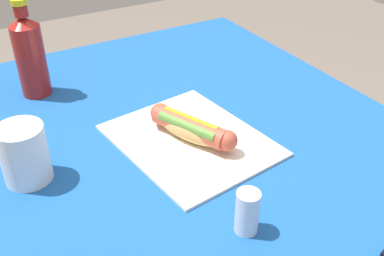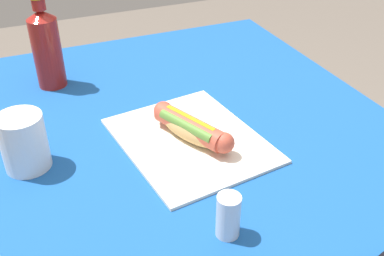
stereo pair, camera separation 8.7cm
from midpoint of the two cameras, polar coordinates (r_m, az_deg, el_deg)
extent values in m
cylinder|color=brown|center=(1.56, 0.61, -2.43)|extent=(0.07, 0.07, 0.74)
cylinder|color=brown|center=(1.42, -22.98, -9.88)|extent=(0.07, 0.07, 0.74)
cube|color=brown|center=(0.86, -1.40, -4.56)|extent=(1.14, 0.81, 0.03)
cube|color=#19519E|center=(0.85, -1.42, -3.66)|extent=(1.20, 0.87, 0.00)
cube|color=silver|center=(0.88, -2.81, -1.55)|extent=(0.33, 0.28, 0.01)
ellipsoid|color=tan|center=(0.87, -2.86, -0.15)|extent=(0.16, 0.10, 0.05)
cylinder|color=#BC4C38|center=(0.87, -2.87, 0.15)|extent=(0.16, 0.10, 0.04)
sphere|color=#BC4C38|center=(0.91, -6.72, 1.79)|extent=(0.04, 0.04, 0.04)
sphere|color=#BC4C38|center=(0.83, 1.38, -1.66)|extent=(0.04, 0.04, 0.04)
cube|color=yellow|center=(0.86, -2.90, 1.16)|extent=(0.11, 0.05, 0.00)
cylinder|color=#568433|center=(0.85, -3.49, 0.12)|extent=(0.13, 0.07, 0.02)
cylinder|color=maroon|center=(1.09, -21.55, 7.70)|extent=(0.06, 0.06, 0.16)
cone|color=maroon|center=(1.05, -22.57, 12.11)|extent=(0.06, 0.06, 0.02)
cylinder|color=maroon|center=(1.05, -22.84, 13.26)|extent=(0.03, 0.03, 0.03)
cylinder|color=yellow|center=(1.04, -23.07, 14.21)|extent=(0.03, 0.03, 0.01)
cylinder|color=white|center=(0.83, -22.98, -3.09)|extent=(0.08, 0.08, 0.10)
cylinder|color=silver|center=(0.68, 3.21, -10.52)|extent=(0.04, 0.04, 0.07)
camera|label=1|loc=(0.04, -92.86, -1.88)|focal=42.96mm
camera|label=2|loc=(0.04, 87.14, 1.88)|focal=42.96mm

